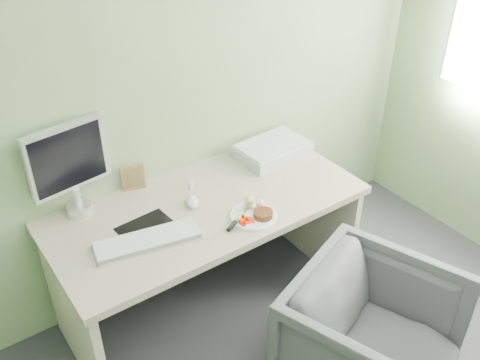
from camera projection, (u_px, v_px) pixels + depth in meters
wall_back at (161, 65)px, 2.62m from camera, size 3.50×0.00×3.50m
desk at (208, 232)px, 2.81m from camera, size 1.60×0.75×0.73m
plate at (253, 216)px, 2.61m from camera, size 0.23×0.23×0.01m
steak at (263, 214)px, 2.59m from camera, size 0.11×0.11×0.03m
potato_pile at (252, 203)px, 2.65m from camera, size 0.11×0.09×0.05m
carrot_heap at (245, 219)px, 2.55m from camera, size 0.06×0.05×0.04m
steak_knife at (235, 222)px, 2.54m from camera, size 0.20×0.11×0.02m
mousepad at (149, 230)px, 2.53m from camera, size 0.27×0.25×0.00m
keyboard at (148, 240)px, 2.44m from camera, size 0.50×0.23×0.02m
computer_mouse at (192, 202)px, 2.69m from camera, size 0.10×0.12×0.04m
photo_frame at (133, 177)px, 2.77m from camera, size 0.12×0.05×0.15m
eyedrop_bottle at (191, 184)px, 2.80m from camera, size 0.02×0.02×0.07m
scanner at (272, 150)px, 3.09m from camera, size 0.43×0.30×0.06m
monitor at (70, 165)px, 2.50m from camera, size 0.40×0.13×0.48m
desk_chair at (373, 339)px, 2.49m from camera, size 0.91×0.92×0.66m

